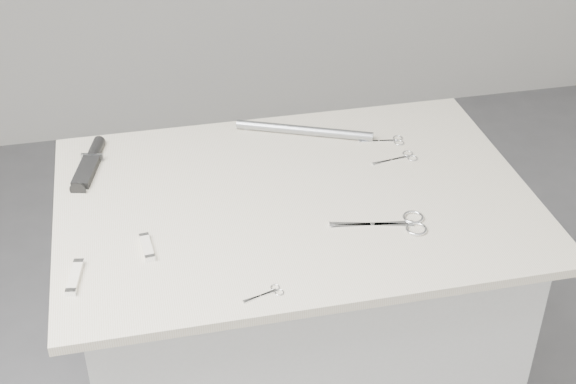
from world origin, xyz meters
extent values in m
cube|color=silver|center=(0.00, 0.00, 0.45)|extent=(0.90, 0.60, 0.90)
cube|color=beige|center=(0.00, 0.00, 0.91)|extent=(1.00, 0.70, 0.02)
cube|color=white|center=(0.13, -0.13, 0.92)|extent=(0.17, 0.06, 0.00)
cylinder|color=white|center=(0.13, -0.13, 0.92)|extent=(0.01, 0.01, 0.00)
torus|color=white|center=(0.22, -0.13, 0.92)|extent=(0.04, 0.04, 0.01)
torus|color=white|center=(0.21, -0.17, 0.92)|extent=(0.04, 0.04, 0.01)
cube|color=white|center=(0.25, 0.09, 0.92)|extent=(0.09, 0.03, 0.00)
cylinder|color=white|center=(0.25, 0.09, 0.92)|extent=(0.01, 0.01, 0.00)
torus|color=white|center=(0.29, 0.11, 0.92)|extent=(0.02, 0.02, 0.00)
torus|color=white|center=(0.29, 0.09, 0.92)|extent=(0.02, 0.02, 0.00)
cube|color=white|center=(0.24, 0.18, 0.92)|extent=(0.09, 0.03, 0.00)
cylinder|color=white|center=(0.24, 0.18, 0.92)|extent=(0.01, 0.01, 0.00)
torus|color=white|center=(0.29, 0.18, 0.92)|extent=(0.02, 0.02, 0.00)
torus|color=white|center=(0.29, 0.16, 0.92)|extent=(0.02, 0.02, 0.00)
cube|color=white|center=(-0.13, -0.30, 0.92)|extent=(0.07, 0.03, 0.00)
cylinder|color=white|center=(-0.13, -0.30, 0.92)|extent=(0.00, 0.00, 0.00)
torus|color=white|center=(-0.10, -0.28, 0.92)|extent=(0.02, 0.02, 0.00)
torus|color=white|center=(-0.10, -0.30, 0.92)|extent=(0.02, 0.02, 0.00)
cube|color=black|center=(-0.43, 0.18, 0.93)|extent=(0.06, 0.12, 0.01)
cube|color=#95989D|center=(-0.42, 0.24, 0.93)|extent=(0.04, 0.02, 0.02)
cylinder|color=black|center=(-0.41, 0.27, 0.93)|extent=(0.04, 0.08, 0.02)
cube|color=white|center=(-0.45, -0.18, 0.93)|extent=(0.03, 0.10, 0.01)
cube|color=white|center=(-0.45, -0.14, 0.93)|extent=(0.02, 0.01, 0.01)
cube|color=white|center=(-0.46, -0.22, 0.93)|extent=(0.02, 0.01, 0.01)
cube|color=white|center=(-0.32, -0.12, 0.93)|extent=(0.02, 0.08, 0.01)
cube|color=white|center=(-0.32, -0.08, 0.93)|extent=(0.02, 0.01, 0.01)
cube|color=white|center=(-0.32, -0.15, 0.93)|extent=(0.02, 0.01, 0.01)
cylinder|color=#95989D|center=(0.08, 0.25, 0.93)|extent=(0.31, 0.15, 0.02)
camera|label=1|loc=(-0.31, -1.37, 1.88)|focal=50.00mm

